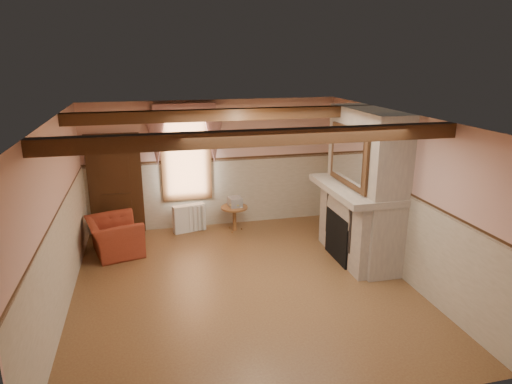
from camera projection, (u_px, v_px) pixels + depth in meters
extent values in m
cube|color=brown|center=(243.00, 286.00, 7.63)|extent=(5.50, 6.00, 0.01)
cube|color=silver|center=(241.00, 118.00, 6.82)|extent=(5.50, 6.00, 0.01)
cube|color=#CE9E8F|center=(214.00, 164.00, 10.01)|extent=(5.50, 0.02, 2.80)
cube|color=#CE9E8F|center=(306.00, 301.00, 4.43)|extent=(5.50, 0.02, 2.80)
cube|color=#CE9E8F|center=(57.00, 220.00, 6.60)|extent=(0.02, 6.00, 2.80)
cube|color=#CE9E8F|center=(398.00, 194.00, 7.85)|extent=(0.02, 6.00, 2.80)
cube|color=black|center=(341.00, 237.00, 8.51)|extent=(0.20, 0.95, 0.90)
imported|color=maroon|center=(115.00, 236.00, 8.78)|extent=(1.17, 1.27, 0.70)
cylinder|color=brown|center=(234.00, 219.00, 9.95)|extent=(0.69, 0.69, 0.55)
cube|color=#B7AD8C|center=(235.00, 202.00, 9.87)|extent=(0.29, 0.34, 0.20)
cube|color=white|center=(189.00, 218.00, 9.91)|extent=(0.72, 0.34, 0.60)
imported|color=brown|center=(354.00, 182.00, 8.37)|extent=(0.32, 0.32, 0.08)
cube|color=#31210D|center=(340.00, 171.00, 8.93)|extent=(0.14, 0.24, 0.20)
cylinder|color=gold|center=(346.00, 172.00, 8.67)|extent=(0.11, 0.11, 0.28)
cylinder|color=#B1152A|center=(374.00, 192.00, 7.65)|extent=(0.06, 0.06, 0.16)
cylinder|color=yellow|center=(366.00, 188.00, 7.90)|extent=(0.06, 0.06, 0.12)
cube|color=gray|center=(365.00, 186.00, 8.33)|extent=(0.85, 2.00, 2.80)
cube|color=gray|center=(356.00, 189.00, 8.30)|extent=(1.05, 2.05, 0.12)
cube|color=silver|center=(348.00, 157.00, 8.08)|extent=(0.06, 1.44, 1.04)
cube|color=black|center=(116.00, 186.00, 9.58)|extent=(1.10, 0.10, 2.10)
cube|color=white|center=(186.00, 155.00, 9.78)|extent=(1.06, 0.08, 2.02)
cube|color=gray|center=(185.00, 127.00, 9.52)|extent=(1.30, 0.14, 1.40)
cube|color=black|center=(261.00, 138.00, 5.73)|extent=(5.50, 0.18, 0.20)
cube|color=black|center=(227.00, 115.00, 7.97)|extent=(5.50, 0.18, 0.20)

